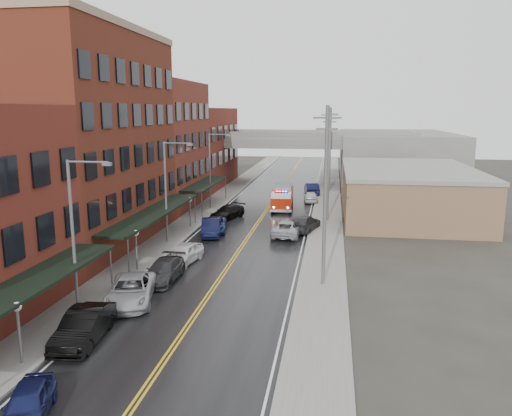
{
  "coord_description": "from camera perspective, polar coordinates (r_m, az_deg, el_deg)",
  "views": [
    {
      "loc": [
        7.62,
        -17.45,
        11.67
      ],
      "look_at": [
        0.89,
        26.19,
        3.0
      ],
      "focal_mm": 35.0,
      "sensor_mm": 36.0,
      "label": 1
    }
  ],
  "objects": [
    {
      "name": "tan_building",
      "position": [
        58.78,
        16.86,
        1.65
      ],
      "size": [
        14.0,
        22.0,
        5.0
      ],
      "primitive_type": "cube",
      "color": "#836446",
      "rests_on": "ground"
    },
    {
      "name": "sidewalk_left",
      "position": [
        51.08,
        -8.46,
        -2.14
      ],
      "size": [
        3.0,
        160.0,
        0.15
      ],
      "primitive_type": "cube",
      "color": "slate",
      "rests_on": "ground"
    },
    {
      "name": "overpass",
      "position": [
        80.02,
        3.31,
        7.02
      ],
      "size": [
        40.0,
        10.0,
        7.5
      ],
      "color": "slate",
      "rests_on": "ground"
    },
    {
      "name": "globe_lamp_1",
      "position": [
        37.46,
        -13.55,
        -3.68
      ],
      "size": [
        0.44,
        0.44,
        3.12
      ],
      "color": "#59595B",
      "rests_on": "ground"
    },
    {
      "name": "street_lamp_0",
      "position": [
        29.85,
        -19.84,
        -2.12
      ],
      "size": [
        2.64,
        0.22,
        9.0
      ],
      "color": "#59595B",
      "rests_on": "ground"
    },
    {
      "name": "parked_car_left_3",
      "position": [
        35.47,
        -10.51,
        -7.05
      ],
      "size": [
        2.05,
        5.03,
        1.46
      ],
      "primitive_type": "imported",
      "rotation": [
        0.0,
        0.0,
        0.0
      ],
      "color": "#29292C",
      "rests_on": "ground"
    },
    {
      "name": "parked_car_right_1",
      "position": [
        49.15,
        5.5,
        -1.74
      ],
      "size": [
        3.47,
        5.8,
        1.57
      ],
      "primitive_type": "imported",
      "rotation": [
        0.0,
        0.0,
        2.89
      ],
      "color": "#2A2A2D",
      "rests_on": "ground"
    },
    {
      "name": "globe_lamp_2",
      "position": [
        50.36,
        -7.56,
        0.3
      ],
      "size": [
        0.44,
        0.44,
        3.12
      ],
      "color": "#59595B",
      "rests_on": "ground"
    },
    {
      "name": "sidewalk_right",
      "position": [
        48.85,
        8.15,
        -2.74
      ],
      "size": [
        3.0,
        160.0,
        0.15
      ],
      "primitive_type": "cube",
      "color": "slate",
      "rests_on": "ground"
    },
    {
      "name": "parked_car_left_2",
      "position": [
        32.02,
        -14.11,
        -9.09
      ],
      "size": [
        3.96,
        6.22,
        1.6
      ],
      "primitive_type": "imported",
      "rotation": [
        0.0,
        0.0,
        0.25
      ],
      "color": "#9FA1A7",
      "rests_on": "ground"
    },
    {
      "name": "brick_building_c",
      "position": [
        61.75,
        -11.14,
        7.03
      ],
      "size": [
        9.0,
        15.0,
        15.0
      ],
      "primitive_type": "cube",
      "color": "maroon",
      "rests_on": "ground"
    },
    {
      "name": "brick_building_b",
      "position": [
        45.62,
        -18.69,
        7.17
      ],
      "size": [
        9.0,
        20.0,
        18.0
      ],
      "primitive_type": "cube",
      "color": "#5E2818",
      "rests_on": "ground"
    },
    {
      "name": "brick_building_far",
      "position": [
        78.5,
        -6.76,
        6.89
      ],
      "size": [
        9.0,
        20.0,
        12.0
      ],
      "primitive_type": "cube",
      "color": "maroon",
      "rests_on": "ground"
    },
    {
      "name": "parked_car_right_0",
      "position": [
        47.11,
        3.64,
        -2.32
      ],
      "size": [
        2.89,
        5.58,
        1.5
      ],
      "primitive_type": "imported",
      "rotation": [
        0.0,
        0.0,
        3.07
      ],
      "color": "#A6A9AF",
      "rests_on": "ground"
    },
    {
      "name": "parked_car_left_0",
      "position": [
        22.18,
        -24.64,
        -19.73
      ],
      "size": [
        2.79,
        4.24,
        1.34
      ],
      "primitive_type": "imported",
      "rotation": [
        0.0,
        0.0,
        0.33
      ],
      "color": "#121643",
      "rests_on": "ground"
    },
    {
      "name": "utility_pole_2",
      "position": [
        72.65,
        8.47,
        6.75
      ],
      "size": [
        1.8,
        0.24,
        12.0
      ],
      "color": "#59595B",
      "rests_on": "ground"
    },
    {
      "name": "awning_0",
      "position": [
        27.64,
        -25.24,
        -8.31
      ],
      "size": [
        2.6,
        16.0,
        3.09
      ],
      "color": "black",
      "rests_on": "ground"
    },
    {
      "name": "parked_car_left_7",
      "position": [
        54.55,
        -3.28,
        -0.48
      ],
      "size": [
        3.63,
        5.41,
        1.46
      ],
      "primitive_type": "imported",
      "rotation": [
        0.0,
        0.0,
        -0.35
      ],
      "color": "black",
      "rests_on": "ground"
    },
    {
      "name": "curb_right",
      "position": [
        48.89,
        6.22,
        -2.68
      ],
      "size": [
        0.3,
        160.0,
        0.15
      ],
      "primitive_type": "cube",
      "color": "gray",
      "rests_on": "ground"
    },
    {
      "name": "awning_1",
      "position": [
        44.05,
        -11.48,
        -0.48
      ],
      "size": [
        2.6,
        18.0,
        3.09
      ],
      "color": "black",
      "rests_on": "ground"
    },
    {
      "name": "awning_2",
      "position": [
        60.52,
        -5.79,
        2.8
      ],
      "size": [
        2.6,
        13.0,
        3.09
      ],
      "color": "black",
      "rests_on": "ground"
    },
    {
      "name": "parked_car_left_5",
      "position": [
        47.31,
        -5.2,
        -2.23
      ],
      "size": [
        2.69,
        5.09,
        1.6
      ],
      "primitive_type": "imported",
      "rotation": [
        0.0,
        0.0,
        0.22
      ],
      "color": "black",
      "rests_on": "ground"
    },
    {
      "name": "parked_car_right_2",
      "position": [
        64.64,
        6.27,
        1.29
      ],
      "size": [
        2.03,
        4.34,
        1.43
      ],
      "primitive_type": "imported",
      "rotation": [
        0.0,
        0.0,
        3.22
      ],
      "color": "silver",
      "rests_on": "ground"
    },
    {
      "name": "curb_left",
      "position": [
        50.62,
        -6.68,
        -2.21
      ],
      "size": [
        0.3,
        160.0,
        0.15
      ],
      "primitive_type": "cube",
      "color": "gray",
      "rests_on": "ground"
    },
    {
      "name": "fire_truck",
      "position": [
        59.87,
        3.03,
        1.29
      ],
      "size": [
        3.31,
        7.56,
        2.72
      ],
      "rotation": [
        0.0,
        0.0,
        0.05
      ],
      "color": "#9B1B07",
      "rests_on": "ground"
    },
    {
      "name": "street_lamp_2",
      "position": [
        59.53,
        -5.07,
        4.81
      ],
      "size": [
        2.64,
        0.22,
        9.0
      ],
      "color": "#59595B",
      "rests_on": "ground"
    },
    {
      "name": "right_far_block",
      "position": [
        88.4,
        15.56,
        5.73
      ],
      "size": [
        18.0,
        30.0,
        8.0
      ],
      "primitive_type": "cube",
      "color": "slate",
      "rests_on": "ground"
    },
    {
      "name": "globe_lamp_0",
      "position": [
        25.74,
        -25.57,
        -11.36
      ],
      "size": [
        0.44,
        0.44,
        3.12
      ],
      "color": "#59595B",
      "rests_on": "ground"
    },
    {
      "name": "utility_pole_1",
      "position": [
        52.73,
        8.3,
        5.15
      ],
      "size": [
        1.8,
        0.24,
        12.0
      ],
      "color": "#59595B",
      "rests_on": "ground"
    },
    {
      "name": "ground",
      "position": [
        22.34,
        -13.48,
        -20.73
      ],
      "size": [
        220.0,
        220.0,
        0.0
      ],
      "primitive_type": "plane",
      "color": "#2D2B26",
      "rests_on": "ground"
    },
    {
      "name": "parked_car_left_1",
      "position": [
        27.57,
        -19.09,
        -12.69
      ],
      "size": [
        2.23,
        5.21,
        1.67
      ],
      "primitive_type": "imported",
      "rotation": [
        0.0,
        0.0,
        0.09
      ],
      "color": "black",
      "rests_on": "ground"
    },
    {
      "name": "parked_car_left_4",
      "position": [
        39.2,
        -8.26,
        -5.17
      ],
      "size": [
        2.5,
        4.71,
        1.53
      ],
      "primitive_type": "imported",
      "rotation": [
        0.0,
        0.0,
        -0.16
      ],
      "color": "silver",
      "rests_on": "ground"
    },
    {
      "name": "utility_pole_0",
      "position": [
        32.9,
        7.92,
        1.61
      ],
      "size": [
        1.8,
        0.24,
        12.0
      ],
      "color": "#59595B",
      "rests_on": "ground"
    },
    {
      "name": "parked_car_right_3",
      "position": [
        70.55,
        6.38,
        2.2
      ],
      "size": [
        2.46,
        5.26,
        1.67
      ],
      "primitive_type": "imported",
      "rotation": [
        0.0,
        0.0,
        3.28
      ],
      "color": "black",
      "rests_on": "ground"
    },
    {
      "name": "road",
      "position": [
        49.46,
        -0.34,
        -2.53
      ],
      "size": [
        11.0,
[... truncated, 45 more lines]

